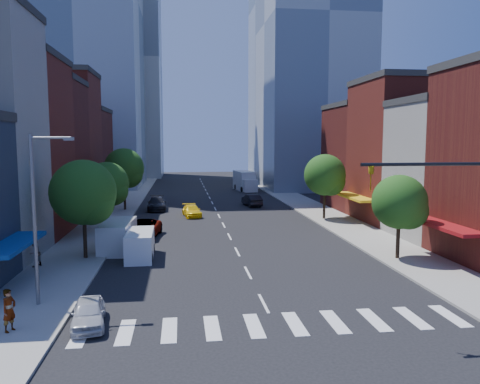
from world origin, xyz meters
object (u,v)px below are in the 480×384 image
object	(u,v)px
parked_car_second	(124,232)
traffic_car_far	(246,188)
box_truck	(245,182)
pedestrian_near	(9,310)
parked_car_front	(89,313)
parked_car_third	(143,229)
parked_car_rear	(157,204)
traffic_car_oncoming	(252,200)
cargo_van_far	(117,236)
cargo_van_near	(140,245)
pedestrian_far	(35,253)
taxi	(192,211)

from	to	relation	value
parked_car_second	traffic_car_far	bearing A→B (deg)	67.84
box_truck	pedestrian_near	xyz separation A→B (m)	(-19.11, -60.58, -0.48)
parked_car_front	traffic_car_far	world-z (taller)	traffic_car_far
parked_car_second	box_truck	world-z (taller)	box_truck
traffic_car_far	pedestrian_near	distance (m)	61.92
parked_car_third	parked_car_rear	xyz separation A→B (m)	(0.38, 17.30, 0.01)
parked_car_third	box_truck	bearing A→B (deg)	77.16
parked_car_rear	traffic_car_oncoming	bearing A→B (deg)	8.53
cargo_van_far	box_truck	size ratio (longest dim) A/B	0.66
parked_car_third	cargo_van_far	world-z (taller)	cargo_van_far
cargo_van_far	pedestrian_near	distance (m)	16.43
cargo_van_near	pedestrian_far	world-z (taller)	pedestrian_far
parked_car_rear	cargo_van_far	world-z (taller)	cargo_van_far
parked_car_rear	taxi	xyz separation A→B (m)	(4.32, -5.79, -0.16)
traffic_car_oncoming	traffic_car_far	size ratio (longest dim) A/B	1.28
taxi	parked_car_front	bearing A→B (deg)	-107.57
parked_car_rear	traffic_car_oncoming	world-z (taller)	parked_car_rear
traffic_car_oncoming	parked_car_front	bearing A→B (deg)	63.19
parked_car_front	parked_car_second	bearing A→B (deg)	84.21
parked_car_front	box_truck	bearing A→B (deg)	67.61
cargo_van_near	taxi	world-z (taller)	cargo_van_near
traffic_car_oncoming	pedestrian_far	world-z (taller)	pedestrian_far
parked_car_third	cargo_van_near	xyz separation A→B (m)	(0.38, -7.78, 0.21)
traffic_car_far	box_truck	size ratio (longest dim) A/B	0.44
cargo_van_far	traffic_car_oncoming	world-z (taller)	cargo_van_far
cargo_van_near	cargo_van_far	world-z (taller)	cargo_van_far
parked_car_rear	pedestrian_far	xyz separation A→B (m)	(-6.95, -27.05, 0.29)
traffic_car_far	box_truck	bearing A→B (deg)	-94.35
parked_car_rear	pedestrian_near	world-z (taller)	pedestrian_near
cargo_van_far	parked_car_front	bearing A→B (deg)	-83.92
parked_car_third	taxi	size ratio (longest dim) A/B	1.28
parked_car_second	pedestrian_near	world-z (taller)	pedestrian_near
traffic_car_far	cargo_van_near	bearing A→B (deg)	71.46
parked_car_front	box_truck	size ratio (longest dim) A/B	0.43
traffic_car_oncoming	traffic_car_far	xyz separation A→B (m)	(1.67, 18.22, -0.15)
cargo_van_far	box_truck	world-z (taller)	box_truck
cargo_van_far	parked_car_third	bearing A→B (deg)	75.39
pedestrian_near	pedestrian_far	bearing A→B (deg)	36.04
parked_car_rear	cargo_van_near	bearing A→B (deg)	-91.49
parked_car_front	parked_car_rear	size ratio (longest dim) A/B	0.66
parked_car_rear	pedestrian_far	world-z (taller)	pedestrian_far
cargo_van_far	traffic_car_oncoming	bearing A→B (deg)	62.70
parked_car_second	parked_car_rear	xyz separation A→B (m)	(2.00, 17.75, 0.18)
parked_car_front	pedestrian_far	xyz separation A→B (m)	(-5.62, 10.84, 0.47)
taxi	pedestrian_near	xyz separation A→B (m)	(-9.02, -32.67, 0.48)
parked_car_front	parked_car_second	distance (m)	20.16
cargo_van_near	taxi	size ratio (longest dim) A/B	1.07
cargo_van_far	pedestrian_near	bearing A→B (deg)	-95.85
traffic_car_far	pedestrian_far	distance (m)	52.06
box_truck	parked_car_second	bearing A→B (deg)	-118.73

